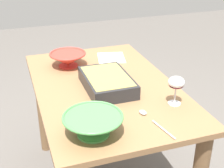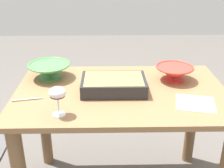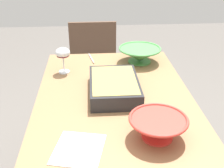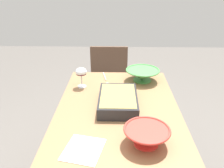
% 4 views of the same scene
% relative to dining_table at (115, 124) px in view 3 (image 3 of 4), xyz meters
% --- Properties ---
extents(dining_table, '(1.22, 0.77, 0.76)m').
position_rel_dining_table_xyz_m(dining_table, '(0.00, 0.00, 0.00)').
color(dining_table, olive).
rests_on(dining_table, ground_plane).
extents(chair, '(0.42, 0.41, 0.85)m').
position_rel_dining_table_xyz_m(chair, '(-0.97, -0.09, -0.13)').
color(chair, '#595959').
rests_on(chair, ground_plane).
extents(wine_glass, '(0.08, 0.08, 0.15)m').
position_rel_dining_table_xyz_m(wine_glass, '(-0.32, -0.27, 0.27)').
color(wine_glass, white).
rests_on(wine_glass, dining_table).
extents(casserole_dish, '(0.36, 0.24, 0.08)m').
position_rel_dining_table_xyz_m(casserole_dish, '(-0.04, 0.00, 0.20)').
color(casserole_dish, '#262628').
rests_on(casserole_dish, dining_table).
extents(mixing_bowl, '(0.23, 0.23, 0.09)m').
position_rel_dining_table_xyz_m(mixing_bowl, '(0.33, 0.14, 0.21)').
color(mixing_bowl, red).
rests_on(mixing_bowl, dining_table).
extents(small_bowl, '(0.26, 0.26, 0.10)m').
position_rel_dining_table_xyz_m(small_bowl, '(-0.44, 0.19, 0.21)').
color(small_bowl, '#4C994C').
rests_on(small_bowl, dining_table).
extents(serving_spoon, '(0.26, 0.07, 0.01)m').
position_rel_dining_table_xyz_m(serving_spoon, '(-0.41, -0.09, 0.17)').
color(serving_spoon, silver).
rests_on(serving_spoon, dining_table).
extents(napkin, '(0.23, 0.22, 0.00)m').
position_rel_dining_table_xyz_m(napkin, '(0.38, -0.17, 0.16)').
color(napkin, white).
rests_on(napkin, dining_table).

